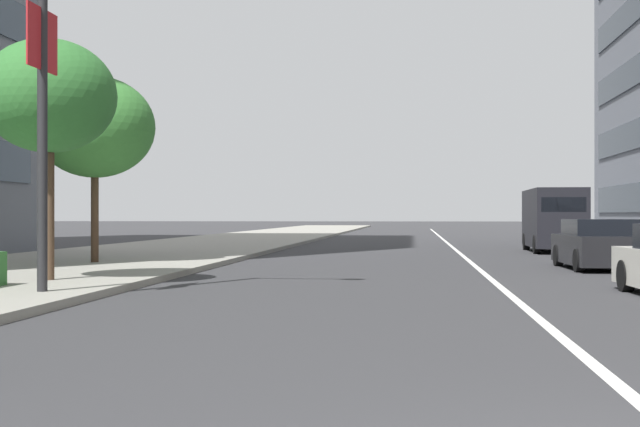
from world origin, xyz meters
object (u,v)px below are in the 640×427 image
object	(u,v)px
car_approaching_light	(599,245)
street_lamp_with_banners	(65,17)
delivery_van_ahead	(553,218)
street_tree_by_lamp_post	(95,127)
street_tree_far_plaza	(49,97)

from	to	relation	value
car_approaching_light	street_lamp_with_banners	bearing A→B (deg)	130.28
delivery_van_ahead	street_lamp_with_banners	world-z (taller)	street_lamp_with_banners
delivery_van_ahead	street_lamp_with_banners	xyz separation A→B (m)	(-21.63, 11.82, 3.64)
street_tree_by_lamp_post	street_lamp_with_banners	bearing A→B (deg)	-162.49
street_tree_far_plaza	street_lamp_with_banners	bearing A→B (deg)	-151.74
delivery_van_ahead	street_tree_by_lamp_post	world-z (taller)	street_tree_by_lamp_post
street_lamp_with_banners	street_tree_far_plaza	size ratio (longest dim) A/B	1.60
car_approaching_light	street_tree_by_lamp_post	xyz separation A→B (m)	(-0.66, 14.25, 3.37)
delivery_van_ahead	street_tree_by_lamp_post	xyz separation A→B (m)	(-12.19, 14.80, 2.67)
street_lamp_with_banners	street_tree_by_lamp_post	bearing A→B (deg)	17.51
delivery_van_ahead	street_lamp_with_banners	distance (m)	24.92
car_approaching_light	street_lamp_with_banners	distance (m)	15.75
street_tree_far_plaza	street_tree_by_lamp_post	xyz separation A→B (m)	(6.77, 1.54, 0.05)
car_approaching_light	street_tree_by_lamp_post	distance (m)	14.65
car_approaching_light	delivery_van_ahead	bearing A→B (deg)	-4.38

